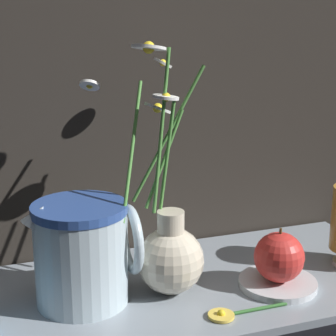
# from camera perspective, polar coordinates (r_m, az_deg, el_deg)

# --- Properties ---
(ground_plane) EXTENTS (6.00, 6.00, 0.00)m
(ground_plane) POSITION_cam_1_polar(r_m,az_deg,el_deg) (0.86, -0.07, -12.66)
(ground_plane) COLOR black
(shelf) EXTENTS (0.77, 0.31, 0.01)m
(shelf) POSITION_cam_1_polar(r_m,az_deg,el_deg) (0.86, -0.07, -12.30)
(shelf) COLOR gray
(shelf) RESTS_ON ground_plane
(vase_with_flowers) EXTENTS (0.18, 0.17, 0.36)m
(vase_with_flowers) POSITION_cam_1_polar(r_m,az_deg,el_deg) (0.82, 0.39, -8.21)
(vase_with_flowers) COLOR beige
(vase_with_flowers) RESTS_ON shelf
(ceramic_pitcher) EXTENTS (0.16, 0.13, 0.16)m
(ceramic_pitcher) POSITION_cam_1_polar(r_m,az_deg,el_deg) (0.80, -8.63, -8.15)
(ceramic_pitcher) COLOR silver
(ceramic_pitcher) RESTS_ON shelf
(saucer_plate) EXTENTS (0.12, 0.12, 0.01)m
(saucer_plate) POSITION_cam_1_polar(r_m,az_deg,el_deg) (0.87, 11.08, -11.41)
(saucer_plate) COLOR silver
(saucer_plate) RESTS_ON shelf
(orange_fruit) EXTENTS (0.07, 0.07, 0.08)m
(orange_fruit) POSITION_cam_1_polar(r_m,az_deg,el_deg) (0.85, 11.22, -8.87)
(orange_fruit) COLOR red
(orange_fruit) RESTS_ON saucer_plate
(loose_daisy) EXTENTS (0.12, 0.04, 0.01)m
(loose_daisy) POSITION_cam_1_polar(r_m,az_deg,el_deg) (0.79, 6.38, -14.48)
(loose_daisy) COLOR #336B2D
(loose_daisy) RESTS_ON shelf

